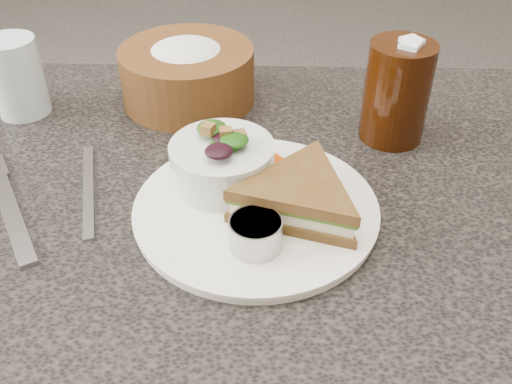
{
  "coord_description": "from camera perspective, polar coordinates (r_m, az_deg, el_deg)",
  "views": [
    {
      "loc": [
        0.08,
        -0.5,
        1.15
      ],
      "look_at": [
        0.06,
        -0.02,
        0.78
      ],
      "focal_mm": 40.0,
      "sensor_mm": 36.0,
      "label": 1
    }
  ],
  "objects": [
    {
      "name": "salad_bowl",
      "position": [
        0.64,
        -3.41,
        3.55
      ],
      "size": [
        0.14,
        0.14,
        0.07
      ],
      "primitive_type": null,
      "rotation": [
        0.0,
        0.0,
        0.21
      ],
      "color": "silver",
      "rests_on": "dinner_plate"
    },
    {
      "name": "knife",
      "position": [
        0.69,
        -16.42,
        0.28
      ],
      "size": [
        0.06,
        0.18,
        0.0
      ],
      "primitive_type": "cube",
      "rotation": [
        0.0,
        0.0,
        0.26
      ],
      "color": "#A7AAB0",
      "rests_on": "dining_table"
    },
    {
      "name": "orange_wedge",
      "position": [
        0.67,
        0.97,
        3.54
      ],
      "size": [
        0.08,
        0.08,
        0.02
      ],
      "primitive_type": "cone",
      "rotation": [
        0.0,
        0.0,
        0.67
      ],
      "color": "#F64E03",
      "rests_on": "dinner_plate"
    },
    {
      "name": "fork",
      "position": [
        0.68,
        -23.35,
        -1.78
      ],
      "size": [
        0.11,
        0.17,
        0.01
      ],
      "primitive_type": "cube",
      "rotation": [
        0.0,
        0.0,
        0.54
      ],
      "color": "#A7A7A7",
      "rests_on": "dining_table"
    },
    {
      "name": "cola_glass",
      "position": [
        0.74,
        13.95,
        10.05
      ],
      "size": [
        0.09,
        0.09,
        0.14
      ],
      "primitive_type": null,
      "rotation": [
        0.0,
        0.0,
        -0.04
      ],
      "color": "black",
      "rests_on": "dining_table"
    },
    {
      "name": "sandwich",
      "position": [
        0.6,
        4.35,
        -0.5
      ],
      "size": [
        0.2,
        0.2,
        0.04
      ],
      "primitive_type": null,
      "rotation": [
        0.0,
        0.0,
        -0.28
      ],
      "color": "brown",
      "rests_on": "dinner_plate"
    },
    {
      "name": "dressing_ramekin",
      "position": [
        0.56,
        -0.04,
        -4.2
      ],
      "size": [
        0.06,
        0.06,
        0.03
      ],
      "primitive_type": "cylinder",
      "rotation": [
        0.0,
        0.0,
        0.15
      ],
      "color": "#A1A2A4",
      "rests_on": "dinner_plate"
    },
    {
      "name": "bread_basket",
      "position": [
        0.82,
        -6.91,
        12.42
      ],
      "size": [
        0.22,
        0.22,
        0.11
      ],
      "primitive_type": null,
      "rotation": [
        0.0,
        0.0,
        -0.17
      ],
      "color": "#5A3518",
      "rests_on": "dining_table"
    },
    {
      "name": "dinner_plate",
      "position": [
        0.62,
        -0.0,
        -1.76
      ],
      "size": [
        0.26,
        0.26,
        0.01
      ],
      "primitive_type": "cylinder",
      "color": "silver",
      "rests_on": "dining_table"
    },
    {
      "name": "water_glass",
      "position": [
        0.85,
        -22.81,
        10.57
      ],
      "size": [
        0.09,
        0.09,
        0.11
      ],
      "primitive_type": "cylinder",
      "rotation": [
        0.0,
        0.0,
        -0.26
      ],
      "color": "silver",
      "rests_on": "dining_table"
    }
  ]
}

